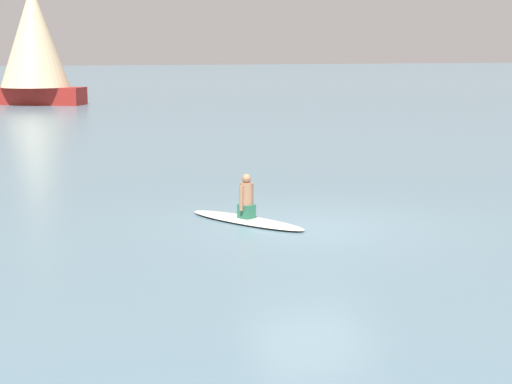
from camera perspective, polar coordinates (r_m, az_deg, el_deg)
ground_plane at (r=16.16m, az=3.94°, el=-2.53°), size 400.00×400.00×0.00m
surfboard at (r=16.62m, az=-0.67°, el=-2.00°), size 2.98×1.90×0.09m
person_paddler at (r=16.53m, az=-0.68°, el=-0.44°), size 0.38×0.39×0.92m
sailboat_center_horizon at (r=56.03m, az=-15.41°, el=10.18°), size 6.26×6.44×8.74m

